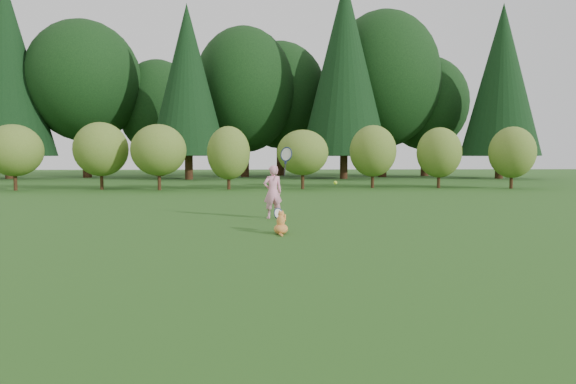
{
  "coord_description": "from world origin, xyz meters",
  "views": [
    {
      "loc": [
        -0.26,
        -8.19,
        1.33
      ],
      "look_at": [
        0.2,
        0.8,
        0.7
      ],
      "focal_mm": 30.0,
      "sensor_mm": 36.0,
      "label": 1
    }
  ],
  "objects": [
    {
      "name": "tennis_ball",
      "position": [
        1.14,
        1.11,
        0.86
      ],
      "size": [
        0.07,
        0.07,
        0.07
      ],
      "color": "#B1E51A",
      "rests_on": "ground"
    },
    {
      "name": "ground",
      "position": [
        0.0,
        0.0,
        0.0
      ],
      "size": [
        100.0,
        100.0,
        0.0
      ],
      "primitive_type": "plane",
      "color": "#1E4914",
      "rests_on": "ground"
    },
    {
      "name": "woodland_backdrop",
      "position": [
        0.0,
        23.0,
        7.5
      ],
      "size": [
        48.0,
        10.0,
        15.0
      ],
      "primitive_type": null,
      "color": "black",
      "rests_on": "ground"
    },
    {
      "name": "cat",
      "position": [
        0.04,
        0.23,
        0.22
      ],
      "size": [
        0.38,
        0.65,
        0.56
      ],
      "rotation": [
        0.0,
        0.0,
        -0.28
      ],
      "color": "#B85223",
      "rests_on": "ground"
    },
    {
      "name": "child",
      "position": [
        -0.04,
        2.43,
        0.62
      ],
      "size": [
        0.7,
        0.48,
        1.76
      ],
      "rotation": [
        0.0,
        0.0,
        3.43
      ],
      "color": "pink",
      "rests_on": "ground"
    },
    {
      "name": "shrub_row",
      "position": [
        0.0,
        13.0,
        1.4
      ],
      "size": [
        28.0,
        3.0,
        2.8
      ],
      "primitive_type": null,
      "color": "#4D6720",
      "rests_on": "ground"
    }
  ]
}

